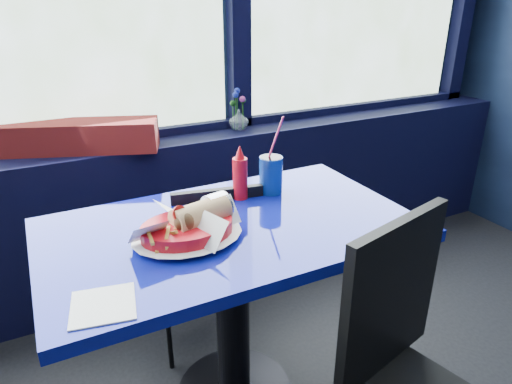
% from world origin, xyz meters
% --- Properties ---
extents(window_sill, '(5.00, 0.26, 0.80)m').
position_xyz_m(window_sill, '(0.00, 2.87, 0.40)').
color(window_sill, black).
rests_on(window_sill, ground).
extents(near_table, '(1.20, 0.70, 0.75)m').
position_xyz_m(near_table, '(0.30, 2.00, 0.57)').
color(near_table, black).
rests_on(near_table, ground).
extents(chair_near_front, '(0.51, 0.51, 0.93)m').
position_xyz_m(chair_near_front, '(0.52, 1.40, 0.53)').
color(chair_near_front, black).
rests_on(chair_near_front, ground).
extents(chair_near_back, '(0.42, 0.42, 0.79)m').
position_xyz_m(chair_near_back, '(0.32, 2.30, 0.46)').
color(chair_near_back, black).
rests_on(chair_near_back, ground).
extents(planter_box, '(0.69, 0.39, 0.13)m').
position_xyz_m(planter_box, '(-0.04, 2.87, 0.87)').
color(planter_box, maroon).
rests_on(planter_box, window_sill).
extents(flower_vase, '(0.12, 0.12, 0.21)m').
position_xyz_m(flower_vase, '(0.74, 2.87, 0.86)').
color(flower_vase, silver).
rests_on(flower_vase, window_sill).
extents(food_basket, '(0.34, 0.34, 0.11)m').
position_xyz_m(food_basket, '(0.15, 1.97, 0.79)').
color(food_basket, red).
rests_on(food_basket, near_table).
extents(ketchup_bottle, '(0.05, 0.05, 0.20)m').
position_xyz_m(ketchup_bottle, '(0.42, 2.18, 0.84)').
color(ketchup_bottle, red).
rests_on(ketchup_bottle, near_table).
extents(soda_cup, '(0.09, 0.09, 0.30)m').
position_xyz_m(soda_cup, '(0.55, 2.18, 0.82)').
color(soda_cup, navy).
rests_on(soda_cup, near_table).
extents(napkin, '(0.18, 0.18, 0.00)m').
position_xyz_m(napkin, '(-0.15, 1.75, 0.75)').
color(napkin, white).
rests_on(napkin, near_table).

